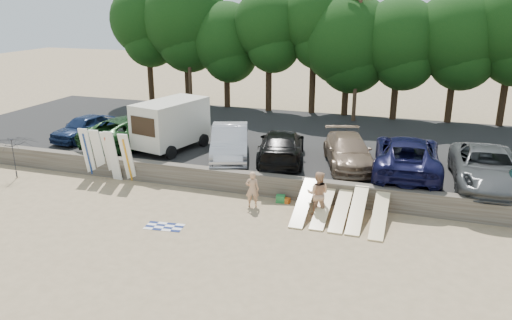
# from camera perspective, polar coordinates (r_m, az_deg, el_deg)

# --- Properties ---
(ground) EXTENTS (120.00, 120.00, 0.00)m
(ground) POSITION_cam_1_polar(r_m,az_deg,el_deg) (20.13, -1.06, -7.09)
(ground) COLOR tan
(ground) RESTS_ON ground
(seawall) EXTENTS (44.00, 0.50, 1.00)m
(seawall) POSITION_cam_1_polar(r_m,az_deg,el_deg) (22.57, 1.46, -2.88)
(seawall) COLOR #6B6356
(seawall) RESTS_ON ground
(parking_lot) EXTENTS (44.00, 14.50, 0.70)m
(parking_lot) POSITION_cam_1_polar(r_m,az_deg,el_deg) (29.51, 5.70, 1.78)
(parking_lot) COLOR #282828
(parking_lot) RESTS_ON ground
(treeline) EXTENTS (33.24, 6.38, 9.58)m
(treeline) POSITION_cam_1_polar(r_m,az_deg,el_deg) (35.47, 7.49, 14.51)
(treeline) COLOR #382616
(treeline) RESTS_ON parking_lot
(utility_poles) EXTENTS (25.80, 0.26, 9.00)m
(utility_poles) POSITION_cam_1_polar(r_m,az_deg,el_deg) (33.59, 11.53, 12.30)
(utility_poles) COLOR #473321
(utility_poles) RESTS_ON parking_lot
(box_trailer) EXTENTS (3.15, 4.57, 2.67)m
(box_trailer) POSITION_cam_1_polar(r_m,az_deg,el_deg) (27.22, -9.69, 4.25)
(box_trailer) COLOR beige
(box_trailer) RESTS_ON parking_lot
(car_0) EXTENTS (2.28, 4.39, 1.43)m
(car_0) POSITION_cam_1_polar(r_m,az_deg,el_deg) (30.65, -19.05, 3.54)
(car_0) COLOR #15254A
(car_0) RESTS_ON parking_lot
(car_1) EXTENTS (4.68, 6.66, 1.69)m
(car_1) POSITION_cam_1_polar(r_m,az_deg,el_deg) (28.46, -13.79, 3.23)
(car_1) COLOR #143716
(car_1) RESTS_ON parking_lot
(car_2) EXTENTS (3.40, 5.45, 1.70)m
(car_2) POSITION_cam_1_polar(r_m,az_deg,el_deg) (25.53, -3.00, 2.07)
(car_2) COLOR #B5B5BB
(car_2) RESTS_ON parking_lot
(car_3) EXTENTS (3.36, 5.83, 1.59)m
(car_3) POSITION_cam_1_polar(r_m,az_deg,el_deg) (25.02, 2.93, 1.61)
(car_3) COLOR black
(car_3) RESTS_ON parking_lot
(car_4) EXTENTS (3.47, 5.46, 1.47)m
(car_4) POSITION_cam_1_polar(r_m,az_deg,el_deg) (24.74, 10.51, 1.00)
(car_4) COLOR #7A634E
(car_4) RESTS_ON parking_lot
(car_5) EXTENTS (3.23, 6.48, 1.76)m
(car_5) POSITION_cam_1_polar(r_m,az_deg,el_deg) (24.28, 16.85, 0.55)
(car_5) COLOR black
(car_5) RESTS_ON parking_lot
(car_6) EXTENTS (2.97, 6.04, 1.65)m
(car_6) POSITION_cam_1_polar(r_m,az_deg,el_deg) (23.91, 24.84, -0.78)
(car_6) COLOR #4C4F51
(car_6) RESTS_ON parking_lot
(surfboard_upright_0) EXTENTS (0.55, 0.62, 2.56)m
(surfboard_upright_0) POSITION_cam_1_polar(r_m,az_deg,el_deg) (26.04, -18.67, 0.83)
(surfboard_upright_0) COLOR white
(surfboard_upright_0) RESTS_ON ground
(surfboard_upright_1) EXTENTS (0.59, 0.74, 2.54)m
(surfboard_upright_1) POSITION_cam_1_polar(r_m,az_deg,el_deg) (25.74, -17.55, 0.72)
(surfboard_upright_1) COLOR white
(surfboard_upright_1) RESTS_ON ground
(surfboard_upright_2) EXTENTS (0.59, 0.83, 2.52)m
(surfboard_upright_2) POSITION_cam_1_polar(r_m,az_deg,el_deg) (25.31, -16.35, 0.52)
(surfboard_upright_2) COLOR white
(surfboard_upright_2) RESTS_ON ground
(surfboard_upright_3) EXTENTS (0.52, 0.58, 2.56)m
(surfboard_upright_3) POSITION_cam_1_polar(r_m,az_deg,el_deg) (25.06, -16.04, 0.43)
(surfboard_upright_3) COLOR white
(surfboard_upright_3) RESTS_ON ground
(surfboard_upright_4) EXTENTS (0.58, 0.79, 2.52)m
(surfboard_upright_4) POSITION_cam_1_polar(r_m,az_deg,el_deg) (24.69, -14.48, 0.26)
(surfboard_upright_4) COLOR white
(surfboard_upright_4) RESTS_ON ground
(surfboard_low_0) EXTENTS (0.56, 2.83, 1.13)m
(surfboard_low_0) POSITION_cam_1_polar(r_m,az_deg,el_deg) (20.61, 5.47, -4.85)
(surfboard_low_0) COLOR #F7DA9B
(surfboard_low_0) RESTS_ON ground
(surfboard_low_1) EXTENTS (0.56, 2.92, 0.82)m
(surfboard_low_1) POSITION_cam_1_polar(r_m,az_deg,el_deg) (20.64, 7.70, -5.36)
(surfboard_low_1) COLOR #F7DA9B
(surfboard_low_1) RESTS_ON ground
(surfboard_low_2) EXTENTS (0.56, 2.92, 0.84)m
(surfboard_low_2) POSITION_cam_1_polar(r_m,az_deg,el_deg) (20.50, 9.70, -5.59)
(surfboard_low_2) COLOR #F7DA9B
(surfboard_low_2) RESTS_ON ground
(surfboard_low_3) EXTENTS (0.56, 2.87, 1.02)m
(surfboard_low_3) POSITION_cam_1_polar(r_m,az_deg,el_deg) (20.39, 11.50, -5.56)
(surfboard_low_3) COLOR #F7DA9B
(surfboard_low_3) RESTS_ON ground
(surfboard_low_4) EXTENTS (0.56, 2.90, 0.89)m
(surfboard_low_4) POSITION_cam_1_polar(r_m,az_deg,el_deg) (20.22, 13.94, -6.15)
(surfboard_low_4) COLOR #F7DA9B
(surfboard_low_4) RESTS_ON ground
(beachgoer_a) EXTENTS (0.67, 0.54, 1.59)m
(beachgoer_a) POSITION_cam_1_polar(r_m,az_deg,el_deg) (21.24, -0.42, -3.37)
(beachgoer_a) COLOR tan
(beachgoer_a) RESTS_ON ground
(beachgoer_b) EXTENTS (0.97, 0.79, 1.89)m
(beachgoer_b) POSITION_cam_1_polar(r_m,az_deg,el_deg) (20.54, 7.10, -3.84)
(beachgoer_b) COLOR tan
(beachgoer_b) RESTS_ON ground
(cooler) EXTENTS (0.42, 0.36, 0.32)m
(cooler) POSITION_cam_1_polar(r_m,az_deg,el_deg) (21.97, 2.83, -4.44)
(cooler) COLOR #23803A
(cooler) RESTS_ON ground
(gear_bag) EXTENTS (0.34, 0.30, 0.22)m
(gear_bag) POSITION_cam_1_polar(r_m,az_deg,el_deg) (21.92, 3.48, -4.64)
(gear_bag) COLOR #CF5C18
(gear_bag) RESTS_ON ground
(beach_towel) EXTENTS (1.66, 1.66, 0.00)m
(beach_towel) POSITION_cam_1_polar(r_m,az_deg,el_deg) (20.05, -10.44, -7.49)
(beach_towel) COLOR white
(beach_towel) RESTS_ON ground
(beach_umbrella) EXTENTS (2.64, 2.68, 2.10)m
(beach_umbrella) POSITION_cam_1_polar(r_m,az_deg,el_deg) (27.39, -25.84, 0.28)
(beach_umbrella) COLOR black
(beach_umbrella) RESTS_ON ground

